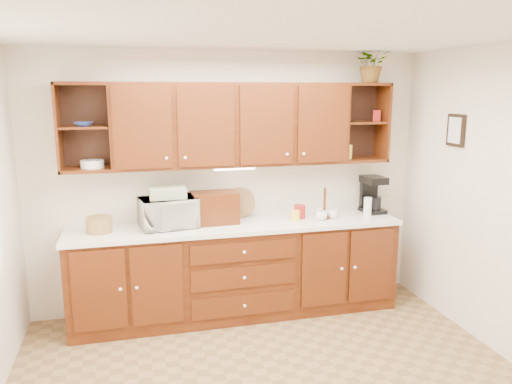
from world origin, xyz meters
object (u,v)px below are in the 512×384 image
microwave (168,213)px  bread_box (215,208)px  coffee_maker (372,195)px  potted_plant (372,63)px

microwave → bread_box: size_ratio=1.18×
coffee_maker → microwave: bearing=179.4°
microwave → coffee_maker: coffee_maker is taller
microwave → coffee_maker: bearing=-7.8°
microwave → bread_box: (0.45, 0.05, 0.01)m
microwave → potted_plant: size_ratio=1.36×
bread_box → potted_plant: 2.14m
bread_box → coffee_maker: bearing=-0.8°
bread_box → potted_plant: potted_plant is taller
coffee_maker → potted_plant: potted_plant is taller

